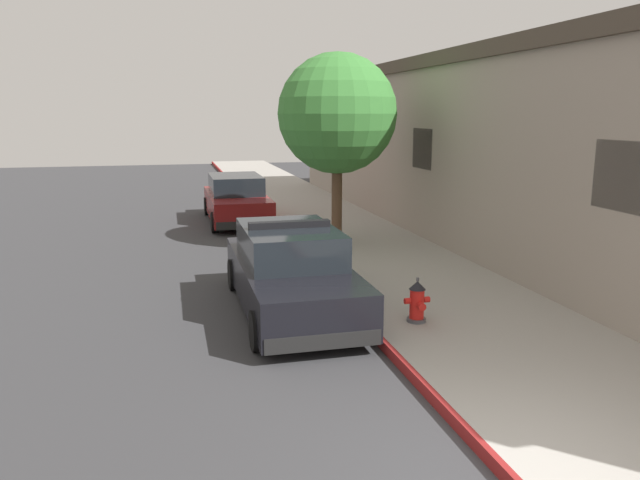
{
  "coord_description": "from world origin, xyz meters",
  "views": [
    {
      "loc": [
        -3.13,
        -4.55,
        3.59
      ],
      "look_at": [
        -0.14,
        7.42,
        1.0
      ],
      "focal_mm": 34.02,
      "sensor_mm": 36.0,
      "label": 1
    }
  ],
  "objects_px": {
    "fire_hydrant": "(417,302)",
    "police_cruiser": "(291,272)",
    "street_tree": "(337,114)",
    "parked_car_silver_ahead": "(236,200)"
  },
  "relations": [
    {
      "from": "fire_hydrant",
      "to": "police_cruiser",
      "type": "bearing_deg",
      "value": 140.13
    },
    {
      "from": "fire_hydrant",
      "to": "street_tree",
      "type": "height_order",
      "value": "street_tree"
    },
    {
      "from": "parked_car_silver_ahead",
      "to": "fire_hydrant",
      "type": "bearing_deg",
      "value": -81.1
    },
    {
      "from": "street_tree",
      "to": "fire_hydrant",
      "type": "bearing_deg",
      "value": -93.55
    },
    {
      "from": "parked_car_silver_ahead",
      "to": "street_tree",
      "type": "distance_m",
      "value": 5.96
    },
    {
      "from": "parked_car_silver_ahead",
      "to": "street_tree",
      "type": "xyz_separation_m",
      "value": [
        2.15,
        -4.79,
        2.82
      ]
    },
    {
      "from": "police_cruiser",
      "to": "parked_car_silver_ahead",
      "type": "bearing_deg",
      "value": 89.51
    },
    {
      "from": "parked_car_silver_ahead",
      "to": "street_tree",
      "type": "relative_size",
      "value": 0.98
    },
    {
      "from": "police_cruiser",
      "to": "street_tree",
      "type": "height_order",
      "value": "street_tree"
    },
    {
      "from": "fire_hydrant",
      "to": "parked_car_silver_ahead",
      "type": "bearing_deg",
      "value": 98.9
    }
  ]
}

